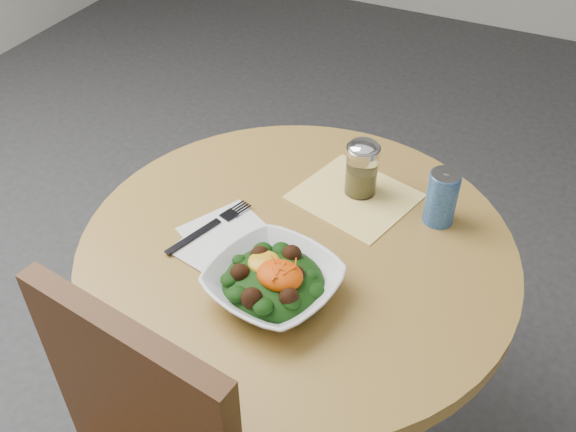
# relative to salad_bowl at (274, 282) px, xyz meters

# --- Properties ---
(table) EXTENTS (0.90, 0.90, 0.75)m
(table) POSITION_rel_salad_bowl_xyz_m (-0.02, 0.14, -0.23)
(table) COLOR black
(table) RESTS_ON ground
(cloth_napkin) EXTENTS (0.29, 0.28, 0.00)m
(cloth_napkin) POSITION_rel_salad_bowl_xyz_m (0.03, 0.34, -0.03)
(cloth_napkin) COLOR yellow
(cloth_napkin) RESTS_ON table
(paper_napkins) EXTENTS (0.22, 0.24, 0.00)m
(paper_napkins) POSITION_rel_salad_bowl_xyz_m (-0.16, 0.09, -0.03)
(paper_napkins) COLOR silver
(paper_napkins) RESTS_ON table
(salad_bowl) EXTENTS (0.28, 0.28, 0.09)m
(salad_bowl) POSITION_rel_salad_bowl_xyz_m (0.00, 0.00, 0.00)
(salad_bowl) COLOR white
(salad_bowl) RESTS_ON table
(fork) EXTENTS (0.09, 0.22, 0.00)m
(fork) POSITION_rel_salad_bowl_xyz_m (-0.20, 0.11, -0.03)
(fork) COLOR black
(fork) RESTS_ON table
(spice_shaker) EXTENTS (0.07, 0.07, 0.13)m
(spice_shaker) POSITION_rel_salad_bowl_xyz_m (0.03, 0.36, 0.03)
(spice_shaker) COLOR silver
(spice_shaker) RESTS_ON table
(beverage_can) EXTENTS (0.07, 0.07, 0.13)m
(beverage_can) POSITION_rel_salad_bowl_xyz_m (0.22, 0.34, 0.03)
(beverage_can) COLOR navy
(beverage_can) RESTS_ON table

